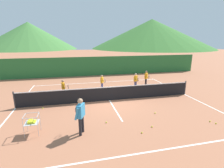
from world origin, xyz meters
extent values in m
plane|color=#A86647|center=(0.00, 0.00, 0.00)|extent=(120.00, 120.00, 0.00)
cube|color=white|center=(0.00, -5.65, 0.00)|extent=(11.70, 0.08, 0.01)
cube|color=white|center=(0.00, 5.10, 0.00)|extent=(11.70, 0.08, 0.01)
cube|color=white|center=(-5.85, 0.00, 0.00)|extent=(0.08, 10.75, 0.01)
cube|color=white|center=(5.85, 0.00, 0.00)|extent=(0.08, 10.75, 0.01)
cube|color=white|center=(0.00, 0.00, 0.00)|extent=(0.08, 6.31, 0.01)
cylinder|color=#333338|center=(-5.85, 0.00, 0.53)|extent=(0.08, 0.08, 1.05)
cylinder|color=#333338|center=(5.85, 0.00, 0.53)|extent=(0.08, 0.08, 1.05)
cube|color=black|center=(0.00, 0.00, 0.46)|extent=(11.63, 0.02, 0.92)
cube|color=white|center=(0.00, 0.00, 0.95)|extent=(11.63, 0.03, 0.06)
cylinder|color=black|center=(-2.14, -3.94, 0.41)|extent=(0.12, 0.12, 0.81)
cylinder|color=black|center=(-2.02, -3.66, 0.41)|extent=(0.12, 0.12, 0.81)
cube|color=#338CBF|center=(-2.08, -3.80, 1.10)|extent=(0.40, 0.53, 0.57)
sphere|color=tan|center=(-2.08, -3.80, 1.53)|extent=(0.22, 0.22, 0.22)
cylinder|color=#338CBF|center=(-2.25, -4.03, 1.06)|extent=(0.24, 0.17, 0.56)
cylinder|color=#338CBF|center=(-2.01, -3.53, 1.06)|extent=(0.19, 0.15, 0.56)
torus|color=#262628|center=(-2.25, -3.43, 1.01)|extent=(0.13, 0.28, 0.29)
cylinder|color=black|center=(-2.02, -3.52, 1.01)|extent=(0.21, 0.11, 0.03)
cylinder|color=navy|center=(-3.08, 1.34, 0.33)|extent=(0.10, 0.10, 0.66)
cylinder|color=navy|center=(-3.03, 1.10, 0.33)|extent=(0.10, 0.10, 0.66)
cube|color=orange|center=(-3.05, 1.22, 0.89)|extent=(0.25, 0.42, 0.46)
sphere|color=#996B4C|center=(-3.05, 1.22, 1.24)|extent=(0.18, 0.18, 0.18)
cylinder|color=orange|center=(-3.04, 1.45, 0.86)|extent=(0.19, 0.10, 0.45)
cylinder|color=orange|center=(-2.98, 1.00, 0.86)|extent=(0.15, 0.09, 0.45)
torus|color=#262628|center=(-2.72, 1.06, 0.85)|extent=(0.08, 0.29, 0.29)
cylinder|color=black|center=(-2.96, 1.01, 0.85)|extent=(0.22, 0.07, 0.03)
cylinder|color=navy|center=(-0.01, 2.71, 0.31)|extent=(0.09, 0.09, 0.62)
cylinder|color=navy|center=(-0.10, 2.50, 0.31)|extent=(0.09, 0.09, 0.62)
cube|color=orange|center=(-0.05, 2.60, 0.84)|extent=(0.30, 0.41, 0.44)
sphere|color=tan|center=(-0.05, 2.60, 1.17)|extent=(0.17, 0.17, 0.17)
cylinder|color=orange|center=(0.08, 2.78, 0.81)|extent=(0.18, 0.13, 0.43)
cylinder|color=orange|center=(-0.11, 2.40, 0.81)|extent=(0.14, 0.11, 0.43)
torus|color=#262628|center=(0.14, 2.29, 0.82)|extent=(0.13, 0.28, 0.29)
cylinder|color=black|center=(-0.09, 2.39, 0.82)|extent=(0.21, 0.11, 0.03)
cylinder|color=navy|center=(2.87, 2.45, 0.32)|extent=(0.10, 0.10, 0.64)
cylinder|color=navy|center=(2.69, 2.29, 0.32)|extent=(0.10, 0.10, 0.64)
cube|color=orange|center=(2.78, 2.37, 0.87)|extent=(0.40, 0.39, 0.45)
sphere|color=#DBAD84|center=(2.78, 2.37, 1.21)|extent=(0.18, 0.18, 0.18)
cylinder|color=orange|center=(2.98, 2.48, 0.84)|extent=(0.17, 0.17, 0.44)
cylinder|color=orange|center=(2.65, 2.19, 0.84)|extent=(0.14, 0.14, 0.44)
torus|color=#262628|center=(2.83, 2.00, 0.84)|extent=(0.23, 0.22, 0.29)
cylinder|color=black|center=(2.66, 2.18, 0.84)|extent=(0.17, 0.18, 0.03)
cylinder|color=black|center=(4.06, 3.02, 0.34)|extent=(0.10, 0.10, 0.68)
cylinder|color=black|center=(3.90, 2.81, 0.34)|extent=(0.10, 0.10, 0.68)
cube|color=orange|center=(3.98, 2.91, 0.92)|extent=(0.40, 0.43, 0.48)
sphere|color=#996B4C|center=(3.98, 2.91, 1.28)|extent=(0.19, 0.19, 0.19)
cylinder|color=orange|center=(4.16, 3.06, 0.89)|extent=(0.19, 0.17, 0.47)
cylinder|color=orange|center=(3.86, 2.71, 0.88)|extent=(0.16, 0.14, 0.47)
torus|color=#262628|center=(4.07, 2.55, 0.88)|extent=(0.20, 0.24, 0.29)
cylinder|color=black|center=(3.88, 2.70, 0.88)|extent=(0.19, 0.16, 0.03)
cylinder|color=#B7B7BC|center=(-4.45, -3.07, 0.45)|extent=(0.02, 0.02, 0.89)
cylinder|color=#B7B7BC|center=(-3.89, -3.07, 0.45)|extent=(0.02, 0.02, 0.89)
cylinder|color=#B7B7BC|center=(-4.45, -3.63, 0.45)|extent=(0.02, 0.02, 0.89)
cylinder|color=#B7B7BC|center=(-3.89, -3.63, 0.45)|extent=(0.02, 0.02, 0.89)
cube|color=#B7B7BC|center=(-4.17, -3.35, 0.55)|extent=(0.56, 0.56, 0.01)
cube|color=#B7B7BC|center=(-4.17, -3.07, 0.89)|extent=(0.56, 0.02, 0.02)
cube|color=#B7B7BC|center=(-4.17, -3.63, 0.89)|extent=(0.56, 0.02, 0.02)
cube|color=#B7B7BC|center=(-4.45, -3.35, 0.89)|extent=(0.02, 0.56, 0.02)
cube|color=#B7B7BC|center=(-3.89, -3.35, 0.89)|extent=(0.02, 0.56, 0.02)
sphere|color=yellow|center=(-4.29, -3.47, 0.58)|extent=(0.07, 0.07, 0.07)
sphere|color=yellow|center=(-4.30, -3.41, 0.58)|extent=(0.07, 0.07, 0.07)
sphere|color=yellow|center=(-4.30, -3.35, 0.59)|extent=(0.07, 0.07, 0.07)
sphere|color=yellow|center=(-4.29, -3.28, 0.58)|extent=(0.07, 0.07, 0.07)
sphere|color=yellow|center=(-4.30, -3.22, 0.59)|extent=(0.07, 0.07, 0.07)
sphere|color=yellow|center=(-4.24, -3.48, 0.59)|extent=(0.07, 0.07, 0.07)
sphere|color=yellow|center=(-4.23, -3.41, 0.59)|extent=(0.07, 0.07, 0.07)
sphere|color=yellow|center=(-4.23, -3.35, 0.58)|extent=(0.07, 0.07, 0.07)
sphere|color=yellow|center=(-4.23, -3.28, 0.58)|extent=(0.07, 0.07, 0.07)
sphere|color=yellow|center=(-4.23, -3.21, 0.59)|extent=(0.07, 0.07, 0.07)
sphere|color=yellow|center=(-4.17, -3.48, 0.58)|extent=(0.07, 0.07, 0.07)
sphere|color=yellow|center=(-4.16, -3.41, 0.58)|extent=(0.07, 0.07, 0.07)
sphere|color=yellow|center=(-4.17, -3.35, 0.59)|extent=(0.07, 0.07, 0.07)
sphere|color=yellow|center=(-4.17, -3.29, 0.59)|extent=(0.07, 0.07, 0.07)
sphere|color=yellow|center=(-4.17, -3.22, 0.58)|extent=(0.07, 0.07, 0.07)
sphere|color=yellow|center=(-4.10, -3.48, 0.59)|extent=(0.07, 0.07, 0.07)
sphere|color=yellow|center=(-4.10, -3.42, 0.58)|extent=(0.07, 0.07, 0.07)
sphere|color=yellow|center=(-4.11, -3.35, 0.58)|extent=(0.07, 0.07, 0.07)
sphere|color=yellow|center=(-4.10, -3.29, 0.58)|extent=(0.07, 0.07, 0.07)
sphere|color=yellow|center=(-4.10, -3.21, 0.58)|extent=(0.07, 0.07, 0.07)
sphere|color=yellow|center=(-4.04, -3.47, 0.59)|extent=(0.07, 0.07, 0.07)
sphere|color=yellow|center=(-4.04, -3.42, 0.58)|extent=(0.07, 0.07, 0.07)
sphere|color=yellow|center=(-4.03, -3.35, 0.59)|extent=(0.07, 0.07, 0.07)
sphere|color=yellow|center=(-4.04, -3.28, 0.58)|extent=(0.07, 0.07, 0.07)
sphere|color=yellow|center=(-4.03, -3.22, 0.58)|extent=(0.07, 0.07, 0.07)
sphere|color=yellow|center=(-4.30, -3.48, 0.64)|extent=(0.07, 0.07, 0.07)
sphere|color=yellow|center=(-4.30, -3.41, 0.64)|extent=(0.07, 0.07, 0.07)
sphere|color=yellow|center=(-4.30, -3.35, 0.64)|extent=(0.07, 0.07, 0.07)
sphere|color=yellow|center=(-4.29, -3.28, 0.64)|extent=(0.07, 0.07, 0.07)
sphere|color=yellow|center=(-4.29, -3.22, 0.64)|extent=(0.07, 0.07, 0.07)
sphere|color=yellow|center=(-4.23, -3.47, 0.64)|extent=(0.07, 0.07, 0.07)
sphere|color=yellow|center=(-4.23, -3.42, 0.64)|extent=(0.07, 0.07, 0.07)
sphere|color=yellow|center=(-4.23, -3.35, 0.64)|extent=(0.07, 0.07, 0.07)
sphere|color=yellow|center=(-4.24, -3.29, 0.64)|extent=(0.07, 0.07, 0.07)
sphere|color=yellow|center=(-4.23, -3.22, 0.64)|extent=(0.07, 0.07, 0.07)
sphere|color=yellow|center=(-4.17, -3.47, 0.64)|extent=(0.07, 0.07, 0.07)
sphere|color=yellow|center=(-4.17, -3.42, 0.64)|extent=(0.07, 0.07, 0.07)
sphere|color=yellow|center=(-4.17, -3.35, 0.64)|extent=(0.07, 0.07, 0.07)
sphere|color=yellow|center=(-4.17, -3.28, 0.64)|extent=(0.07, 0.07, 0.07)
sphere|color=yellow|center=(-4.17, -3.22, 0.64)|extent=(0.07, 0.07, 0.07)
sphere|color=yellow|center=(-4.10, -3.48, 0.64)|extent=(0.07, 0.07, 0.07)
sphere|color=yellow|center=(-4.11, -3.41, 0.64)|extent=(0.07, 0.07, 0.07)
sphere|color=yellow|center=(-4.11, -3.35, 0.64)|extent=(0.07, 0.07, 0.07)
sphere|color=yellow|center=(-4.22, -0.49, 0.03)|extent=(0.07, 0.07, 0.07)
sphere|color=yellow|center=(4.43, -4.42, 0.03)|extent=(0.07, 0.07, 0.07)
sphere|color=yellow|center=(1.20, -4.01, 0.03)|extent=(0.07, 0.07, 0.07)
sphere|color=yellow|center=(-0.83, -3.10, 0.03)|extent=(0.07, 0.07, 0.07)
sphere|color=yellow|center=(4.31, -4.18, 0.03)|extent=(0.07, 0.07, 0.07)
sphere|color=yellow|center=(-2.14, -3.08, 0.03)|extent=(0.07, 0.07, 0.07)
sphere|color=yellow|center=(2.06, -2.65, 0.03)|extent=(0.07, 0.07, 0.07)
sphere|color=yellow|center=(0.52, -4.39, 0.03)|extent=(0.07, 0.07, 0.07)
cube|color=#286B33|center=(0.00, 8.44, 1.08)|extent=(25.74, 0.08, 2.16)
cone|color=#427A38|center=(-19.90, 69.27, 5.60)|extent=(39.47, 39.47, 11.20)
cone|color=#38702D|center=(33.91, 64.12, 6.55)|extent=(55.36, 55.36, 13.10)
camera|label=1|loc=(-2.27, -10.53, 4.03)|focal=26.81mm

